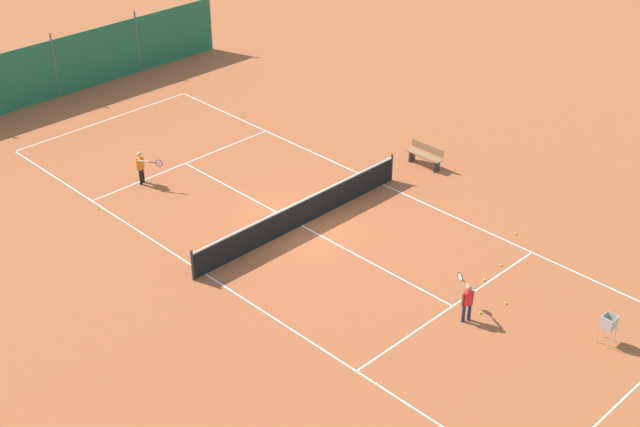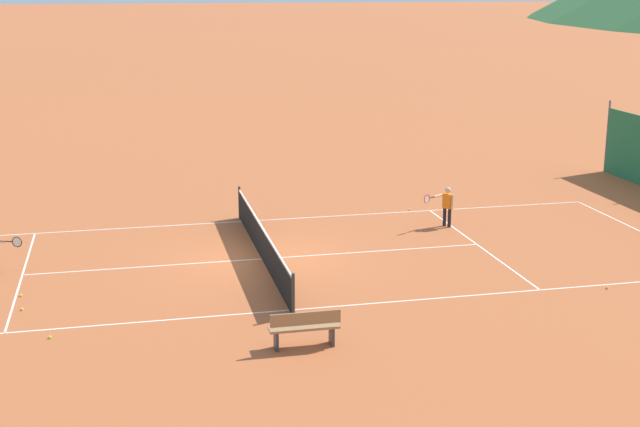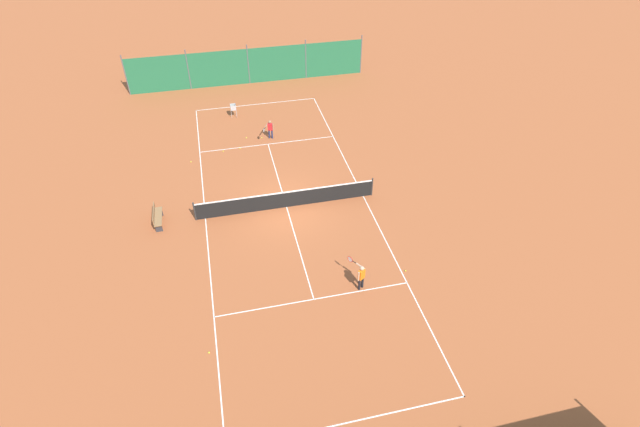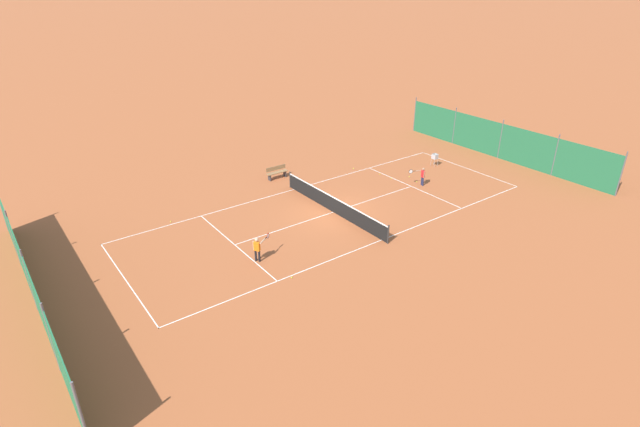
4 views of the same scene
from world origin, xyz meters
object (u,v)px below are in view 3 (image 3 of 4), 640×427
(tennis_net, at_px, (286,199))
(tennis_ball_by_net_left, at_px, (240,148))
(player_far_service, at_px, (270,128))
(courtside_bench, at_px, (157,217))
(tennis_ball_near_corner, at_px, (406,271))
(tennis_ball_alley_right, at_px, (191,162))
(player_near_service, at_px, (361,275))
(tennis_ball_mid_court, at_px, (246,138))
(tennis_ball_alley_left, at_px, (209,353))
(ball_hopper, at_px, (233,108))
(tennis_ball_service_box, at_px, (223,151))
(tennis_ball_far_corner, at_px, (262,138))

(tennis_net, xyz_separation_m, tennis_ball_by_net_left, (1.72, -6.27, -0.47))
(player_far_service, xyz_separation_m, courtside_bench, (6.60, 6.93, -0.26))
(tennis_ball_near_corner, bearing_deg, tennis_net, -53.25)
(player_far_service, relative_size, tennis_ball_alley_right, 18.42)
(player_far_service, height_order, courtside_bench, player_far_service)
(player_near_service, height_order, tennis_ball_mid_court, player_near_service)
(tennis_ball_alley_left, xyz_separation_m, tennis_ball_by_net_left, (-2.67, -14.36, 0.00))
(player_near_service, distance_m, tennis_ball_near_corner, 2.38)
(tennis_ball_by_net_left, bearing_deg, tennis_ball_mid_court, -114.48)
(tennis_ball_alley_left, height_order, tennis_ball_near_corner, same)
(tennis_ball_alley_right, xyz_separation_m, ball_hopper, (-2.97, -5.00, 0.62))
(player_near_service, xyz_separation_m, tennis_ball_near_corner, (-2.23, -0.46, -0.71))
(tennis_ball_service_box, distance_m, courtside_bench, 7.06)
(player_near_service, distance_m, tennis_ball_service_box, 13.26)
(tennis_ball_service_box, bearing_deg, courtside_bench, 59.12)
(tennis_ball_far_corner, height_order, tennis_ball_alley_right, same)
(tennis_ball_by_net_left, xyz_separation_m, courtside_bench, (4.62, 6.16, 0.42))
(player_far_service, xyz_separation_m, tennis_ball_alley_right, (4.90, 1.64, -0.68))
(tennis_ball_service_box, xyz_separation_m, courtside_bench, (3.61, 6.04, 0.42))
(tennis_ball_alley_right, bearing_deg, player_far_service, -161.45)
(player_far_service, distance_m, tennis_ball_by_net_left, 2.23)
(player_far_service, xyz_separation_m, tennis_ball_alley_left, (4.65, 15.14, -0.68))
(tennis_ball_alley_left, distance_m, tennis_ball_far_corner, 15.82)
(player_near_service, bearing_deg, tennis_ball_far_corner, -80.13)
(tennis_net, height_order, tennis_ball_mid_court, tennis_net)
(player_far_service, relative_size, tennis_ball_by_net_left, 18.42)
(player_far_service, bearing_deg, ball_hopper, -60.07)
(tennis_ball_mid_court, bearing_deg, courtside_bench, 54.87)
(tennis_ball_near_corner, height_order, tennis_ball_service_box, same)
(tennis_ball_near_corner, distance_m, tennis_ball_service_box, 13.81)
(courtside_bench, bearing_deg, tennis_ball_service_box, -120.88)
(tennis_ball_far_corner, bearing_deg, tennis_ball_alley_right, 22.22)
(tennis_ball_near_corner, relative_size, tennis_ball_by_net_left, 1.00)
(tennis_ball_by_net_left, distance_m, courtside_bench, 7.71)
(tennis_ball_alley_right, bearing_deg, ball_hopper, -120.72)
(player_far_service, bearing_deg, tennis_ball_far_corner, -14.67)
(tennis_ball_far_corner, xyz_separation_m, tennis_ball_alley_right, (4.37, 1.78, 0.00))
(tennis_net, bearing_deg, ball_hopper, -80.86)
(tennis_ball_mid_court, bearing_deg, tennis_ball_alley_left, 78.38)
(player_far_service, bearing_deg, tennis_ball_service_box, 16.61)
(ball_hopper, xyz_separation_m, courtside_bench, (4.67, 10.29, -0.20))
(player_far_service, distance_m, tennis_ball_alley_right, 5.21)
(player_far_service, distance_m, courtside_bench, 9.58)
(tennis_ball_by_net_left, distance_m, ball_hopper, 4.17)
(player_far_service, bearing_deg, tennis_net, 87.91)
(tennis_ball_alley_left, bearing_deg, player_near_service, -163.58)
(tennis_ball_near_corner, distance_m, tennis_ball_far_corner, 13.70)
(tennis_ball_alley_left, distance_m, tennis_ball_service_box, 14.34)
(tennis_ball_service_box, distance_m, ball_hopper, 4.42)
(tennis_ball_mid_court, relative_size, tennis_ball_alley_right, 1.00)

